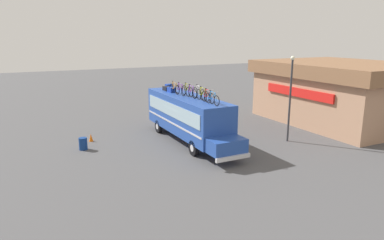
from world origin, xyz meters
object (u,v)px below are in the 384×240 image
Objects in this scene: rooftop_bicycle_4 at (191,92)px; luggage_bag_1 at (169,86)px; traffic_cone at (91,138)px; luggage_bag_2 at (167,89)px; trash_bin at (83,144)px; luggage_bag_3 at (171,90)px; rooftop_bicycle_2 at (180,90)px; rooftop_bicycle_5 at (199,93)px; street_lamp at (290,93)px; rooftop_bicycle_6 at (203,95)px; rooftop_bicycle_3 at (187,91)px; bus at (188,115)px; rooftop_bicycle_1 at (174,89)px; rooftop_bicycle_8 at (212,99)px; rooftop_bicycle_7 at (208,97)px.

luggage_bag_1 is at bearing 176.27° from rooftop_bicycle_4.
traffic_cone is at bearing -82.35° from luggage_bag_1.
luggage_bag_2 is 7.65m from trash_bin.
trash_bin is at bearing -82.65° from luggage_bag_3.
rooftop_bicycle_2 is 2.13m from rooftop_bicycle_5.
luggage_bag_3 is 0.12× the size of street_lamp.
street_lamp reaches higher than rooftop_bicycle_4.
rooftop_bicycle_6 reaches higher than luggage_bag_1.
rooftop_bicycle_5 is at bearing 5.00° from rooftop_bicycle_3.
bus is 3.51m from luggage_bag_2.
rooftop_bicycle_1 reaches higher than rooftop_bicycle_8.
street_lamp is at bearing 71.26° from trash_bin.
rooftop_bicycle_5 reaches higher than rooftop_bicycle_6.
luggage_bag_1 is 0.74× the size of luggage_bag_2.
rooftop_bicycle_6 is at bearing 2.25° from bus.
rooftop_bicycle_3 is 1.04× the size of rooftop_bicycle_7.
traffic_cone is at bearing -114.84° from rooftop_bicycle_3.
rooftop_bicycle_4 is 0.92× the size of rooftop_bicycle_5.
rooftop_bicycle_7 reaches higher than traffic_cone.
rooftop_bicycle_1 is 2.99× the size of traffic_cone.
luggage_bag_3 is at bearing -171.00° from rooftop_bicycle_3.
street_lamp is at bearing 46.54° from luggage_bag_2.
rooftop_bicycle_1 reaches higher than rooftop_bicycle_4.
bus is 1.82m from rooftop_bicycle_4.
rooftop_bicycle_7 is at bearing 173.64° from rooftop_bicycle_8.
luggage_bag_3 is 0.45× the size of rooftop_bicycle_7.
rooftop_bicycle_1 is at bearing -169.00° from rooftop_bicycle_2.
rooftop_bicycle_7 is 2.03× the size of trash_bin.
rooftop_bicycle_1 is at bearing 74.97° from traffic_cone.
street_lamp is at bearing 79.10° from rooftop_bicycle_6.
rooftop_bicycle_5 is (4.46, 0.43, 0.24)m from luggage_bag_2.
rooftop_bicycle_1 is 1.02× the size of rooftop_bicycle_2.
rooftop_bicycle_2 is (0.73, 0.14, -0.00)m from rooftop_bicycle_1.
rooftop_bicycle_6 is at bearing 5.33° from rooftop_bicycle_4.
rooftop_bicycle_6 is at bearing 7.64° from rooftop_bicycle_1.
rooftop_bicycle_6 is at bearing -5.90° from rooftop_bicycle_5.
bus is at bearing 174.41° from rooftop_bicycle_4.
luggage_bag_3 is 0.92× the size of trash_bin.
bus is at bearing -173.72° from rooftop_bicycle_5.
rooftop_bicycle_3 is 0.97× the size of rooftop_bicycle_5.
rooftop_bicycle_8 is at bearing 3.18° from rooftop_bicycle_2.
rooftop_bicycle_3 is 0.98× the size of rooftop_bicycle_6.
rooftop_bicycle_6 is 0.71m from rooftop_bicycle_7.
luggage_bag_3 reaches higher than luggage_bag_2.
rooftop_bicycle_8 is at bearing 2.36° from luggage_bag_2.
luggage_bag_3 is 8.64m from street_lamp.
rooftop_bicycle_2 reaches higher than rooftop_bicycle_8.
rooftop_bicycle_6 is 1.43m from rooftop_bicycle_8.
luggage_bag_3 is 0.79m from rooftop_bicycle_1.
trash_bin is at bearing -70.74° from luggage_bag_1.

